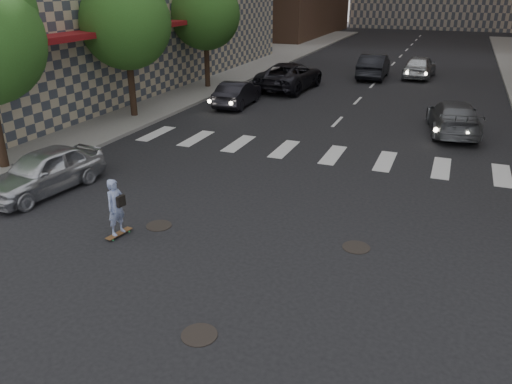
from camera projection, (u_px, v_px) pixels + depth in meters
The scene contains 14 objects.
ground at pixel (204, 261), 12.03m from camera, with size 160.00×160.00×0.00m, color black.
sidewalk_left at pixel (149, 79), 34.08m from camera, with size 13.00×80.00×0.15m, color gray.
tree_b at pixel (128, 19), 22.99m from camera, with size 4.20×4.20×6.60m.
tree_c at pixel (207, 11), 29.84m from camera, with size 4.20×4.20×6.60m.
manhole_a at pixel (199, 335), 9.48m from camera, with size 0.70×0.70×0.02m, color black.
manhole_b at pixel (159, 226), 13.74m from camera, with size 0.70×0.70×0.02m, color black.
manhole_c at pixel (356, 247), 12.61m from camera, with size 0.70×0.70×0.02m, color black.
skateboarder at pixel (116, 207), 12.88m from camera, with size 0.46×0.83×1.60m.
silver_sedan at pixel (44, 171), 15.75m from camera, with size 1.65×4.10×1.40m, color silver.
traffic_car_a at pixel (238, 94), 26.89m from camera, with size 1.41×4.05×1.33m, color black.
traffic_car_b at pixel (453, 117), 21.98m from camera, with size 1.98×4.88×1.42m, color #595C61.
traffic_car_c at pixel (290, 76), 31.07m from camera, with size 2.72×5.91×1.64m, color black.
traffic_car_d at pixel (420, 66), 34.84m from camera, with size 1.85×4.59×1.57m, color #AEB2B5.
traffic_car_e at pixel (374, 66), 34.73m from camera, with size 1.74×4.98×1.64m, color black.
Camera 1 is at (5.05, -9.23, 6.19)m, focal length 35.00 mm.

